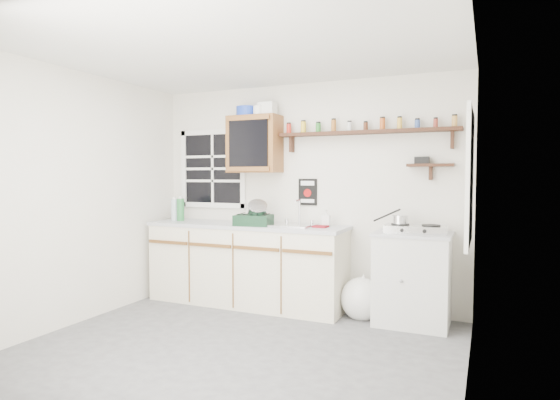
{
  "coord_description": "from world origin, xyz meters",
  "views": [
    {
      "loc": [
        1.91,
        -3.36,
        1.47
      ],
      "look_at": [
        0.17,
        0.55,
        1.24
      ],
      "focal_mm": 30.0,
      "sensor_mm": 36.0,
      "label": 1
    }
  ],
  "objects": [
    {
      "name": "rag",
      "position": [
        0.31,
        1.29,
        0.93
      ],
      "size": [
        0.15,
        0.13,
        0.02
      ],
      "primitive_type": "cube",
      "rotation": [
        0.0,
        0.0,
        -0.06
      ],
      "color": "maroon",
      "rests_on": "main_cabinet"
    },
    {
      "name": "dish_rack",
      "position": [
        -0.42,
        1.18,
        1.01
      ],
      "size": [
        0.43,
        0.35,
        0.29
      ],
      "rotation": [
        0.0,
        0.0,
        0.15
      ],
      "color": "black",
      "rests_on": "main_cabinet"
    },
    {
      "name": "window_back",
      "position": [
        -1.2,
        1.59,
        1.55
      ],
      "size": [
        0.93,
        0.03,
        0.98
      ],
      "color": "black",
      "rests_on": "wall_back"
    },
    {
      "name": "upper_cabinet",
      "position": [
        -0.55,
        1.44,
        1.82
      ],
      "size": [
        0.6,
        0.32,
        0.65
      ],
      "color": "brown",
      "rests_on": "wall_back"
    },
    {
      "name": "sink",
      "position": [
        -0.05,
        1.3,
        0.93
      ],
      "size": [
        0.52,
        0.44,
        0.29
      ],
      "color": "silver",
      "rests_on": "main_cabinet"
    },
    {
      "name": "warning_sign",
      "position": [
        0.05,
        1.59,
        1.28
      ],
      "size": [
        0.22,
        0.02,
        0.3
      ],
      "color": "black",
      "rests_on": "wall_back"
    },
    {
      "name": "right_cabinet",
      "position": [
        1.25,
        1.32,
        0.46
      ],
      "size": [
        0.73,
        0.57,
        0.91
      ],
      "color": "silver",
      "rests_on": "floor"
    },
    {
      "name": "main_cabinet",
      "position": [
        -0.58,
        1.3,
        0.46
      ],
      "size": [
        2.31,
        0.63,
        0.92
      ],
      "color": "beige",
      "rests_on": "floor"
    },
    {
      "name": "hotplate",
      "position": [
        1.28,
        1.31,
        0.95
      ],
      "size": [
        0.61,
        0.36,
        0.08
      ],
      "rotation": [
        0.0,
        0.0,
        0.08
      ],
      "color": "silver",
      "rests_on": "right_cabinet"
    },
    {
      "name": "spice_shelf",
      "position": [
        0.71,
        1.51,
        1.93
      ],
      "size": [
        1.91,
        0.18,
        0.35
      ],
      "color": "black",
      "rests_on": "wall_back"
    },
    {
      "name": "trash_bag",
      "position": [
        0.75,
        1.3,
        0.21
      ],
      "size": [
        0.42,
        0.38,
        0.48
      ],
      "color": "white",
      "rests_on": "floor"
    },
    {
      "name": "saucepan",
      "position": [
        1.12,
        1.31,
        1.03
      ],
      "size": [
        0.37,
        0.19,
        0.16
      ],
      "rotation": [
        0.0,
        0.0,
        -0.23
      ],
      "color": "silver",
      "rests_on": "hotplate"
    },
    {
      "name": "window_right",
      "position": [
        1.79,
        0.55,
        1.45
      ],
      "size": [
        0.03,
        0.78,
        1.08
      ],
      "color": "black",
      "rests_on": "wall_back"
    },
    {
      "name": "water_bottles",
      "position": [
        -1.51,
        1.29,
        1.06
      ],
      "size": [
        0.18,
        0.09,
        0.3
      ],
      "color": "#AFC2CD",
      "rests_on": "main_cabinet"
    },
    {
      "name": "upper_cabinet_clutter",
      "position": [
        -0.54,
        1.44,
        2.21
      ],
      "size": [
        0.48,
        0.24,
        0.14
      ],
      "color": "#1A39AE",
      "rests_on": "upper_cabinet"
    },
    {
      "name": "room",
      "position": [
        0.0,
        0.0,
        1.25
      ],
      "size": [
        3.64,
        3.24,
        2.54
      ],
      "color": "#4A4A4D",
      "rests_on": "ground"
    },
    {
      "name": "secondary_shelf",
      "position": [
        1.36,
        1.52,
        1.58
      ],
      "size": [
        0.45,
        0.16,
        0.24
      ],
      "color": "black",
      "rests_on": "wall_back"
    },
    {
      "name": "soap_bottle",
      "position": [
        0.34,
        1.38,
        1.01
      ],
      "size": [
        0.09,
        0.09,
        0.18
      ],
      "primitive_type": "imported",
      "rotation": [
        0.0,
        0.0,
        0.12
      ],
      "color": "silver",
      "rests_on": "main_cabinet"
    }
  ]
}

